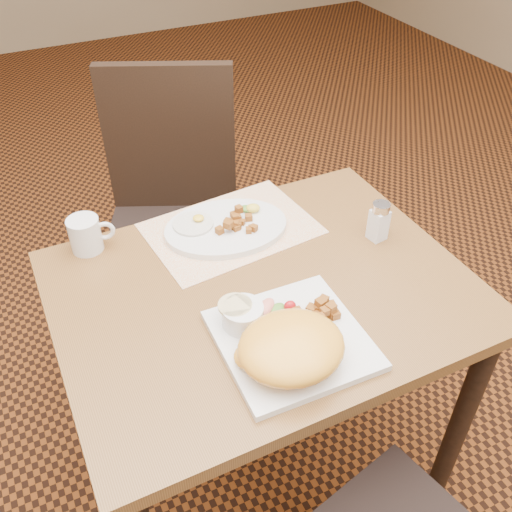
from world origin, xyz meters
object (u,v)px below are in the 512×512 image
object	(u,v)px
table	(264,321)
plate_oval	(226,228)
coffee_mug	(86,234)
chair_far	(172,206)
plate_square	(292,340)
salt_shaker	(379,221)

from	to	relation	value
table	plate_oval	bearing A→B (deg)	88.51
plate_oval	coffee_mug	xyz separation A→B (m)	(-0.32, 0.08, 0.03)
coffee_mug	chair_far	bearing A→B (deg)	50.16
table	plate_oval	size ratio (longest dim) A/B	2.96
plate_oval	table	bearing A→B (deg)	-91.49
plate_square	plate_oval	bearing A→B (deg)	85.74
table	plate_square	bearing A→B (deg)	-97.85
salt_shaker	coffee_mug	bearing A→B (deg)	157.67
chair_far	plate_oval	xyz separation A→B (m)	(-0.00, -0.46, 0.22)
plate_oval	salt_shaker	size ratio (longest dim) A/B	3.05
plate_square	coffee_mug	size ratio (longest dim) A/B	2.62
plate_square	coffee_mug	xyz separation A→B (m)	(-0.29, 0.47, 0.03)
chair_far	plate_oval	world-z (taller)	chair_far
chair_far	plate_square	world-z (taller)	chair_far
salt_shaker	coffee_mug	xyz separation A→B (m)	(-0.64, 0.26, -0.01)
chair_far	plate_square	xyz separation A→B (m)	(-0.03, -0.86, 0.22)
plate_oval	coffee_mug	world-z (taller)	coffee_mug
table	plate_square	world-z (taller)	plate_square
salt_shaker	coffee_mug	size ratio (longest dim) A/B	0.94
plate_square	coffee_mug	world-z (taller)	coffee_mug
plate_oval	salt_shaker	bearing A→B (deg)	-29.90
table	coffee_mug	world-z (taller)	coffee_mug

